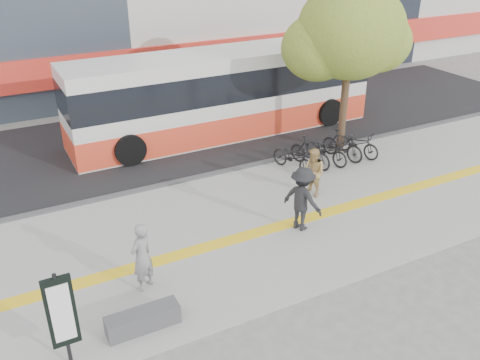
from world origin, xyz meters
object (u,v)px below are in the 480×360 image
bus (224,96)px  pedestrian_tan (313,173)px  bench (143,320)px  street_tree (348,32)px  seated_woman (142,257)px  pedestrian_dark (302,199)px  signboard (62,313)px

bus → pedestrian_tan: 6.40m
bench → street_tree: size_ratio=0.25×
bus → seated_woman: bearing=-126.6°
bus → street_tree: bearing=-50.0°
pedestrian_dark → bus: bearing=-33.2°
signboard → seated_woman: (2.06, 1.64, -0.40)m
bench → signboard: (-1.60, -0.31, 1.06)m
bench → pedestrian_tan: (6.74, 3.35, 0.57)m
bench → pedestrian_dark: (5.30, 1.85, 0.73)m
street_tree → pedestrian_tan: size_ratio=3.96×
pedestrian_tan → pedestrian_dark: bearing=-51.2°
bus → seated_woman: size_ratio=7.14×
pedestrian_tan → seated_woman: bearing=-79.6°
signboard → seated_woman: signboard is taller
pedestrian_dark → bench: bearing=86.0°
signboard → pedestrian_tan: 9.12m
bench → seated_woman: seated_woman is taller
bench → signboard: signboard is taller
street_tree → pedestrian_dark: 7.04m
bench → seated_woman: (0.46, 1.33, 0.66)m
bus → pedestrian_dark: bus is taller
street_tree → pedestrian_dark: bearing=-137.0°
signboard → pedestrian_dark: (6.90, 2.15, -0.34)m
bench → pedestrian_dark: bearing=19.2°
signboard → street_tree: street_tree is taller
seated_woman → pedestrian_tan: 6.59m
bus → seated_woman: (-6.23, -8.37, -0.68)m
signboard → street_tree: 13.40m
pedestrian_dark → signboard: bearing=84.1°
bus → signboard: bearing=-129.6°
bench → seated_woman: bearing=70.8°
signboard → bus: bearing=50.4°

